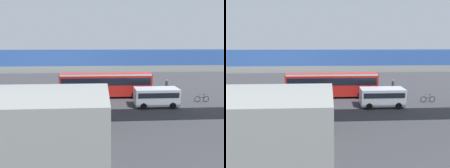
{
  "view_description": "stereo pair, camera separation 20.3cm",
  "coord_description": "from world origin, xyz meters",
  "views": [
    {
      "loc": [
        0.82,
        24.91,
        7.07
      ],
      "look_at": [
        -0.54,
        0.68,
        1.6
      ],
      "focal_mm": 30.35,
      "sensor_mm": 36.0,
      "label": 1
    },
    {
      "loc": [
        0.62,
        24.92,
        7.07
      ],
      "look_at": [
        -0.54,
        0.68,
        1.6
      ],
      "focal_mm": 30.35,
      "sensor_mm": 36.0,
      "label": 2
    }
  ],
  "objects": [
    {
      "name": "ground",
      "position": [
        0.0,
        0.0,
        0.0
      ],
      "size": [
        80.0,
        80.0,
        0.0
      ],
      "primitive_type": "plane",
      "color": "#38383D"
    },
    {
      "name": "city_bus",
      "position": [
        0.24,
        0.95,
        1.88
      ],
      "size": [
        11.54,
        2.85,
        3.15
      ],
      "color": "red",
      "rests_on": "ground"
    },
    {
      "name": "parked_van",
      "position": [
        -5.2,
        5.05,
        1.18
      ],
      "size": [
        4.8,
        2.17,
        2.05
      ],
      "color": "#B7BCC6",
      "rests_on": "ground"
    },
    {
      "name": "bicycle_black",
      "position": [
        -11.08,
        3.95,
        0.37
      ],
      "size": [
        1.77,
        0.44,
        0.96
      ],
      "color": "black",
      "rests_on": "ground"
    },
    {
      "name": "pedestrian",
      "position": [
        -8.47,
        -0.94,
        0.89
      ],
      "size": [
        0.38,
        0.38,
        1.79
      ],
      "color": "#2D2D38",
      "rests_on": "ground"
    },
    {
      "name": "traffic_sign",
      "position": [
        -5.64,
        -4.65,
        1.89
      ],
      "size": [
        0.08,
        0.6,
        2.8
      ],
      "color": "slate",
      "rests_on": "ground"
    },
    {
      "name": "lane_dash_leftmost",
      "position": [
        -4.0,
        -2.01,
        0.0
      ],
      "size": [
        2.0,
        0.2,
        0.01
      ],
      "primitive_type": "cube",
      "color": "silver",
      "rests_on": "ground"
    },
    {
      "name": "lane_dash_left",
      "position": [
        0.0,
        -2.01,
        0.0
      ],
      "size": [
        2.0,
        0.2,
        0.01
      ],
      "primitive_type": "cube",
      "color": "silver",
      "rests_on": "ground"
    },
    {
      "name": "lane_dash_centre",
      "position": [
        4.0,
        -2.01,
        0.0
      ],
      "size": [
        2.0,
        0.2,
        0.01
      ],
      "primitive_type": "cube",
      "color": "silver",
      "rests_on": "ground"
    },
    {
      "name": "pedestrian_overpass",
      "position": [
        0.0,
        9.52,
        4.74
      ],
      "size": [
        31.97,
        2.6,
        6.38
      ],
      "color": "gray",
      "rests_on": "ground"
    },
    {
      "name": "station_building",
      "position": [
        4.92,
        14.45,
        2.1
      ],
      "size": [
        9.0,
        5.04,
        4.2
      ],
      "color": "gray",
      "rests_on": "ground"
    }
  ]
}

